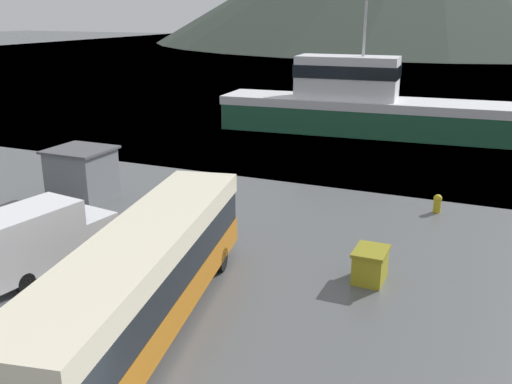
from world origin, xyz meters
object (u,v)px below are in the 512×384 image
(delivery_van, at_px, (39,237))
(small_boat, at_px, (508,117))
(fishing_boat, at_px, (370,106))
(dock_kiosk, at_px, (82,174))
(storage_bin, at_px, (370,265))
(tour_bus, at_px, (144,276))

(delivery_van, xyz_separation_m, small_boat, (15.29, 38.64, -0.92))
(fishing_boat, relative_size, dock_kiosk, 8.26)
(delivery_van, bearing_deg, storage_bin, 27.63)
(delivery_van, bearing_deg, small_boat, 76.12)
(fishing_boat, distance_m, small_boat, 13.82)
(tour_bus, xyz_separation_m, small_boat, (9.44, 40.55, -1.38))
(dock_kiosk, relative_size, small_boat, 0.41)
(tour_bus, relative_size, delivery_van, 2.31)
(dock_kiosk, bearing_deg, fishing_boat, 66.34)
(fishing_boat, height_order, storage_bin, fishing_boat)
(tour_bus, relative_size, dock_kiosk, 4.41)
(tour_bus, relative_size, storage_bin, 8.77)
(fishing_boat, bearing_deg, small_boat, 129.56)
(delivery_van, height_order, dock_kiosk, dock_kiosk)
(delivery_van, height_order, fishing_boat, fishing_boat)
(storage_bin, height_order, dock_kiosk, dock_kiosk)
(storage_bin, xyz_separation_m, small_boat, (4.09, 34.58, -0.19))
(tour_bus, height_order, storage_bin, tour_bus)
(tour_bus, height_order, small_boat, tour_bus)
(tour_bus, xyz_separation_m, delivery_van, (-5.85, 1.91, -0.47))
(tour_bus, distance_m, delivery_van, 6.17)
(storage_bin, relative_size, dock_kiosk, 0.50)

